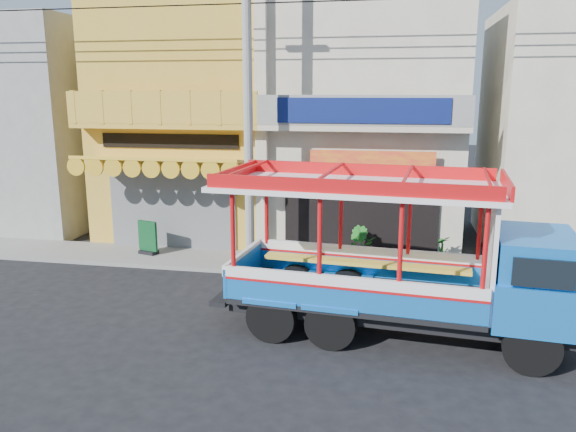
{
  "coord_description": "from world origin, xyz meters",
  "views": [
    {
      "loc": [
        2.97,
        -11.62,
        5.08
      ],
      "look_at": [
        0.25,
        2.5,
        1.87
      ],
      "focal_mm": 35.0,
      "sensor_mm": 36.0,
      "label": 1
    }
  ],
  "objects_px": {
    "potted_plant_a": "(359,252)",
    "potted_plant_c": "(442,251)",
    "songthaew_truck": "(426,262)",
    "green_sign": "(148,240)",
    "utility_pole": "(253,93)",
    "potted_plant_b": "(359,245)"
  },
  "relations": [
    {
      "from": "green_sign",
      "to": "potted_plant_b",
      "type": "relative_size",
      "value": 0.94
    },
    {
      "from": "potted_plant_a",
      "to": "green_sign",
      "type": "bearing_deg",
      "value": 124.29
    },
    {
      "from": "utility_pole",
      "to": "potted_plant_a",
      "type": "distance_m",
      "value": 5.35
    },
    {
      "from": "songthaew_truck",
      "to": "green_sign",
      "type": "xyz_separation_m",
      "value": [
        -8.15,
        4.41,
        -1.12
      ]
    },
    {
      "from": "green_sign",
      "to": "potted_plant_a",
      "type": "height_order",
      "value": "green_sign"
    },
    {
      "from": "potted_plant_a",
      "to": "songthaew_truck",
      "type": "bearing_deg",
      "value": -122.96
    },
    {
      "from": "green_sign",
      "to": "utility_pole",
      "type": "bearing_deg",
      "value": -12.06
    },
    {
      "from": "utility_pole",
      "to": "songthaew_truck",
      "type": "bearing_deg",
      "value": -38.84
    },
    {
      "from": "green_sign",
      "to": "potted_plant_a",
      "type": "distance_m",
      "value": 6.55
    },
    {
      "from": "potted_plant_b",
      "to": "potted_plant_c",
      "type": "relative_size",
      "value": 1.23
    },
    {
      "from": "songthaew_truck",
      "to": "green_sign",
      "type": "relative_size",
      "value": 7.34
    },
    {
      "from": "utility_pole",
      "to": "potted_plant_b",
      "type": "relative_size",
      "value": 25.26
    },
    {
      "from": "songthaew_truck",
      "to": "potted_plant_c",
      "type": "height_order",
      "value": "songthaew_truck"
    },
    {
      "from": "green_sign",
      "to": "potted_plant_c",
      "type": "distance_m",
      "value": 8.89
    },
    {
      "from": "songthaew_truck",
      "to": "potted_plant_a",
      "type": "relative_size",
      "value": 8.31
    },
    {
      "from": "utility_pole",
      "to": "potted_plant_a",
      "type": "xyz_separation_m",
      "value": [
        2.91,
        0.56,
        -4.45
      ]
    },
    {
      "from": "utility_pole",
      "to": "potted_plant_a",
      "type": "height_order",
      "value": "utility_pole"
    },
    {
      "from": "songthaew_truck",
      "to": "potted_plant_a",
      "type": "bearing_deg",
      "value": 110.9
    },
    {
      "from": "potted_plant_a",
      "to": "potted_plant_c",
      "type": "relative_size",
      "value": 1.03
    },
    {
      "from": "potted_plant_c",
      "to": "potted_plant_a",
      "type": "bearing_deg",
      "value": -40.18
    },
    {
      "from": "green_sign",
      "to": "songthaew_truck",
      "type": "bearing_deg",
      "value": -28.44
    },
    {
      "from": "potted_plant_b",
      "to": "potted_plant_c",
      "type": "xyz_separation_m",
      "value": [
        2.38,
        0.17,
        -0.11
      ]
    }
  ]
}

